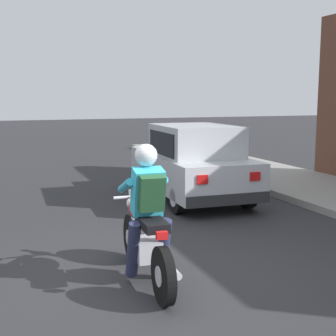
% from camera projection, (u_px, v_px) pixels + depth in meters
% --- Properties ---
extents(ground_plane, '(80.00, 80.00, 0.00)m').
position_uv_depth(ground_plane, '(150.00, 282.00, 5.45)').
color(ground_plane, '#2B2B2D').
extents(motorcycle_with_rider, '(0.58, 2.02, 1.62)m').
position_uv_depth(motorcycle_with_rider, '(146.00, 225.00, 5.41)').
color(motorcycle_with_rider, black).
rests_on(motorcycle_with_rider, ground).
extents(car_hatchback, '(1.80, 3.85, 1.57)m').
position_uv_depth(car_hatchback, '(192.00, 163.00, 9.84)').
color(car_hatchback, black).
rests_on(car_hatchback, ground).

